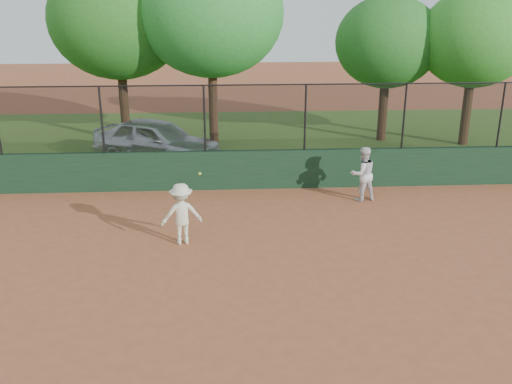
{
  "coord_description": "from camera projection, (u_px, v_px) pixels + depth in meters",
  "views": [
    {
      "loc": [
        0.04,
        -10.66,
        5.7
      ],
      "look_at": [
        0.8,
        2.2,
        1.2
      ],
      "focal_mm": 40.0,
      "sensor_mm": 36.0,
      "label": 1
    }
  ],
  "objects": [
    {
      "name": "tree_3",
      "position": [
        388.0,
        43.0,
        22.16
      ],
      "size": [
        4.11,
        3.74,
        5.68
      ],
      "color": "#402715",
      "rests_on": "ground"
    },
    {
      "name": "parked_car",
      "position": [
        157.0,
        141.0,
        20.05
      ],
      "size": [
        4.96,
        3.8,
        1.58
      ],
      "primitive_type": "imported",
      "rotation": [
        0.0,
        0.0,
        1.09
      ],
      "color": "silver",
      "rests_on": "ground"
    },
    {
      "name": "player_second",
      "position": [
        363.0,
        174.0,
        16.38
      ],
      "size": [
        0.9,
        0.78,
        1.58
      ],
      "primitive_type": "imported",
      "rotation": [
        0.0,
        0.0,
        3.4
      ],
      "color": "silver",
      "rests_on": "ground"
    },
    {
      "name": "tree_4",
      "position": [
        475.0,
        39.0,
        21.4
      ],
      "size": [
        4.26,
        3.87,
        5.94
      ],
      "color": "#452D18",
      "rests_on": "ground"
    },
    {
      "name": "player_main",
      "position": [
        182.0,
        214.0,
        13.52
      ],
      "size": [
        1.06,
        0.74,
        1.86
      ],
      "color": "beige",
      "rests_on": "ground"
    },
    {
      "name": "ground",
      "position": [
        224.0,
        281.0,
        11.92
      ],
      "size": [
        80.0,
        80.0,
        0.0
      ],
      "primitive_type": "plane",
      "color": "#A45635",
      "rests_on": "ground"
    },
    {
      "name": "tree_1",
      "position": [
        118.0,
        20.0,
        21.67
      ],
      "size": [
        5.24,
        4.77,
        7.03
      ],
      "color": "#432A17",
      "rests_on": "ground"
    },
    {
      "name": "tree_2",
      "position": [
        211.0,
        14.0,
        20.85
      ],
      "size": [
        5.37,
        4.88,
        7.32
      ],
      "color": "#472C19",
      "rests_on": "ground"
    },
    {
      "name": "grass_strip",
      "position": [
        222.0,
        141.0,
        23.23
      ],
      "size": [
        36.0,
        12.0,
        0.01
      ],
      "primitive_type": "cube",
      "color": "#36591C",
      "rests_on": "ground"
    },
    {
      "name": "fence_assembly",
      "position": [
        220.0,
        117.0,
        16.83
      ],
      "size": [
        26.0,
        0.06,
        2.0
      ],
      "color": "black",
      "rests_on": "back_wall"
    },
    {
      "name": "back_wall",
      "position": [
        222.0,
        170.0,
        17.38
      ],
      "size": [
        26.0,
        0.2,
        1.2
      ],
      "primitive_type": "cube",
      "color": "#193820",
      "rests_on": "ground"
    }
  ]
}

